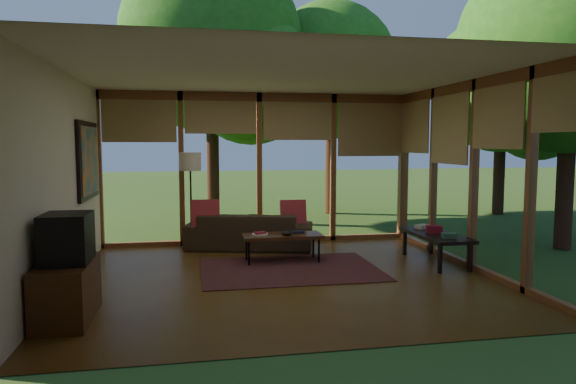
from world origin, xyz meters
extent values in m
plane|color=brown|center=(0.00, 0.00, 0.00)|extent=(5.50, 5.50, 0.00)
plane|color=white|center=(0.00, 0.00, 2.70)|extent=(5.50, 5.50, 0.00)
cube|color=silver|center=(-2.75, 0.00, 1.35)|extent=(0.04, 5.00, 2.70)
cube|color=silver|center=(0.00, -2.50, 1.35)|extent=(5.50, 0.04, 2.70)
cube|color=brown|center=(0.00, 2.50, 1.35)|extent=(5.50, 0.12, 2.70)
cube|color=brown|center=(2.75, 0.00, 1.35)|extent=(0.12, 5.00, 2.70)
plane|color=#31541F|center=(8.00, 8.00, -0.01)|extent=(40.00, 40.00, 0.00)
cylinder|color=#3D2116|center=(-0.72, 5.22, 2.61)|extent=(0.28, 0.28, 5.23)
sphere|color=#1B5513|center=(-0.72, 5.22, 4.07)|extent=(4.08, 4.08, 4.08)
cylinder|color=#3D2116|center=(2.33, 6.18, 2.38)|extent=(0.28, 0.28, 4.77)
sphere|color=#1B5513|center=(2.33, 6.18, 3.71)|extent=(3.35, 3.35, 3.35)
cylinder|color=#3D2116|center=(4.93, 1.01, 2.19)|extent=(0.28, 0.28, 4.38)
sphere|color=#1B5513|center=(4.93, 1.01, 3.41)|extent=(3.57, 3.57, 3.57)
cylinder|color=#3D2116|center=(6.26, 5.18, 2.09)|extent=(0.28, 0.28, 4.17)
sphere|color=#1B5513|center=(6.26, 5.18, 3.25)|extent=(3.34, 3.34, 3.34)
cube|color=maroon|center=(0.16, 0.41, 0.01)|extent=(2.52, 1.79, 0.01)
imported|color=#3A2C1D|center=(-0.24, 2.00, 0.31)|extent=(2.27, 1.35, 0.62)
cube|color=maroon|center=(-0.99, 1.95, 0.61)|extent=(0.47, 0.25, 0.49)
cube|color=maroon|center=(0.51, 1.95, 0.60)|extent=(0.44, 0.23, 0.46)
cube|color=beige|center=(-0.21, 0.86, 0.44)|extent=(0.26, 0.22, 0.03)
cube|color=maroon|center=(-0.21, 0.86, 0.47)|extent=(0.18, 0.15, 0.03)
cube|color=black|center=(0.39, 0.99, 0.44)|extent=(0.19, 0.15, 0.03)
ellipsoid|color=black|center=(0.19, 0.81, 0.46)|extent=(0.16, 0.16, 0.07)
cube|color=#4C2A14|center=(-2.47, -1.24, 0.30)|extent=(0.50, 1.00, 0.60)
cube|color=black|center=(-2.45, -1.24, 0.85)|extent=(0.45, 0.55, 0.50)
cube|color=#365F4B|center=(2.40, 0.02, 0.49)|extent=(0.23, 0.19, 0.07)
cube|color=maroon|center=(2.40, 0.47, 0.51)|extent=(0.28, 0.24, 0.11)
cube|color=beige|center=(2.40, 0.87, 0.48)|extent=(0.26, 0.22, 0.06)
cylinder|color=black|center=(-1.22, 2.03, 0.01)|extent=(0.26, 0.26, 0.03)
cylinder|color=black|center=(-1.22, 2.03, 0.79)|extent=(0.03, 0.03, 1.52)
cylinder|color=beige|center=(-1.22, 2.03, 1.50)|extent=(0.36, 0.36, 0.30)
cube|color=#4C2A14|center=(0.14, 0.91, 0.40)|extent=(1.20, 0.50, 0.05)
cylinder|color=black|center=(-0.39, 0.73, 0.19)|extent=(0.03, 0.03, 0.38)
cylinder|color=black|center=(0.67, 0.73, 0.19)|extent=(0.03, 0.03, 0.38)
cylinder|color=black|center=(-0.39, 1.09, 0.19)|extent=(0.03, 0.03, 0.38)
cylinder|color=black|center=(0.67, 1.09, 0.19)|extent=(0.03, 0.03, 0.38)
cube|color=black|center=(2.40, 0.42, 0.43)|extent=(0.60, 1.40, 0.05)
cube|color=black|center=(2.17, -0.18, 0.20)|extent=(0.05, 0.05, 0.40)
cube|color=black|center=(2.63, -0.18, 0.20)|extent=(0.05, 0.05, 0.40)
cube|color=black|center=(2.17, 1.02, 0.20)|extent=(0.05, 0.05, 0.40)
cube|color=black|center=(2.63, 1.02, 0.20)|extent=(0.05, 0.05, 0.40)
cube|color=black|center=(-2.72, 1.40, 1.55)|extent=(0.05, 1.35, 1.15)
cube|color=#1B5E7D|center=(-2.69, 1.40, 1.55)|extent=(0.02, 1.20, 1.00)
camera|label=1|loc=(-1.19, -6.67, 1.80)|focal=32.00mm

